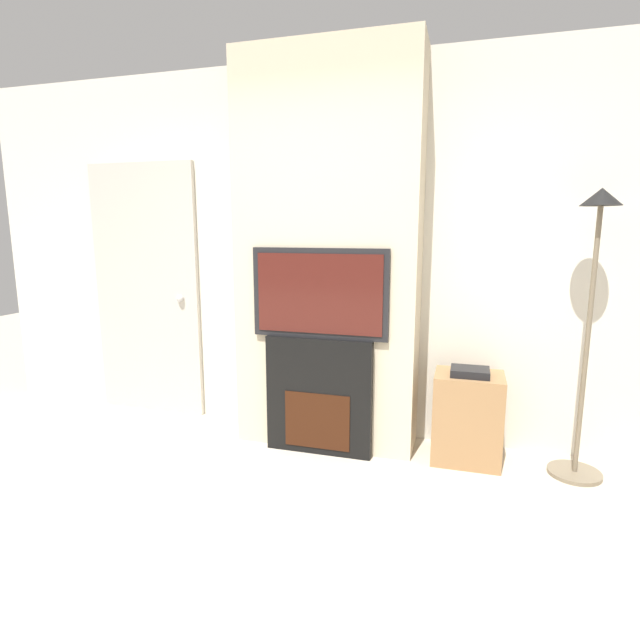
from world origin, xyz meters
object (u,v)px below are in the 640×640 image
(floor_lamp, at_px, (591,303))
(media_stand, at_px, (467,417))
(television, at_px, (320,293))
(fireplace, at_px, (320,395))

(floor_lamp, relative_size, media_stand, 2.72)
(television, relative_size, media_stand, 1.43)
(fireplace, xyz_separation_m, media_stand, (0.98, 0.13, -0.10))
(fireplace, relative_size, television, 0.88)
(television, height_order, floor_lamp, floor_lamp)
(television, bearing_deg, floor_lamp, 4.16)
(television, bearing_deg, fireplace, 90.00)
(television, height_order, media_stand, television)
(floor_lamp, bearing_deg, media_stand, 178.57)
(fireplace, bearing_deg, television, -90.00)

